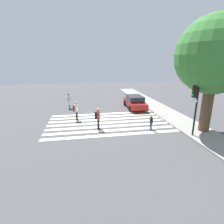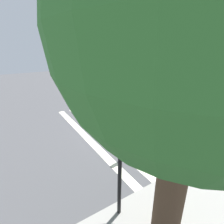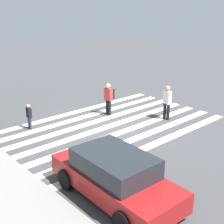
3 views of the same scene
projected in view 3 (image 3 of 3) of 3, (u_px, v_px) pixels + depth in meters
name	position (u px, v px, depth m)	size (l,w,h in m)	color
ground_plane	(111.00, 126.00, 14.59)	(60.00, 60.00, 0.00)	#444447
crosswalk_stripes	(111.00, 125.00, 14.59)	(5.79, 10.00, 0.01)	#F2EDCC
pedestrian_adult_tall_backpack	(167.00, 100.00, 15.12)	(0.51, 0.47, 1.70)	black
pedestrian_child_with_backpack	(29.00, 115.00, 14.03)	(0.33, 0.17, 1.17)	navy
pedestrian_adult_blue_shirt	(109.00, 97.00, 15.75)	(0.46, 0.38, 1.64)	black
car_parked_far_curb	(115.00, 176.00, 8.95)	(4.30, 1.99, 1.42)	maroon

